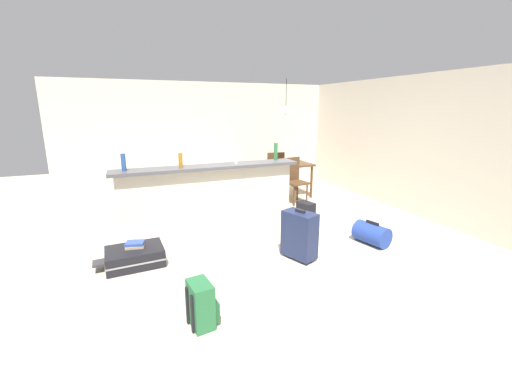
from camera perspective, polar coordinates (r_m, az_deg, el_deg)
ground_plane at (r=5.17m, az=-0.01°, el=-8.88°), size 13.00×13.00×0.05m
wall_back at (r=7.73m, az=-8.64°, el=8.14°), size 6.60×0.10×2.50m
wall_right at (r=6.81m, az=23.62°, el=6.51°), size 0.10×6.00×2.50m
partition_half_wall at (r=5.25m, az=-8.24°, el=-2.70°), size 2.80×0.20×0.98m
bar_countertop at (r=5.13m, az=-8.43°, el=2.85°), size 2.96×0.40×0.05m
bottle_blue at (r=4.99m, az=-22.58°, el=3.44°), size 0.07×0.07×0.25m
bottle_amber at (r=4.96m, az=-13.31°, el=3.91°), size 0.06×0.06×0.23m
bottle_clear at (r=5.22m, az=-3.58°, el=4.96°), size 0.06×0.06×0.28m
bottle_green at (r=5.58m, az=3.55°, el=5.63°), size 0.07×0.07×0.30m
dining_table at (r=7.03m, az=5.10°, el=2.77°), size 1.10×0.80×0.74m
dining_chair_near_partition at (r=6.62m, az=6.78°, el=0.91°), size 0.45×0.45×0.93m
dining_chair_far_side at (r=7.49m, az=3.36°, el=2.43°), size 0.47×0.47×0.93m
pendant_lamp at (r=6.82m, az=5.36°, el=12.99°), size 0.34×0.34×0.72m
suitcase_flat_black at (r=4.38m, az=-20.83°, el=-12.16°), size 0.84×0.53×0.22m
suitcase_upright_navy at (r=4.22m, az=7.76°, el=-9.08°), size 0.39×0.50×0.67m
backpack_black at (r=5.34m, az=8.78°, el=-5.69°), size 0.30×0.32×0.42m
backpack_green at (r=3.11m, az=-9.69°, el=-20.61°), size 0.28×0.30×0.42m
duffel_bag_blue at (r=4.96m, az=19.93°, el=-8.52°), size 0.40×0.54×0.34m
book_stack at (r=4.36m, az=-20.78°, el=-10.21°), size 0.25×0.21×0.07m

